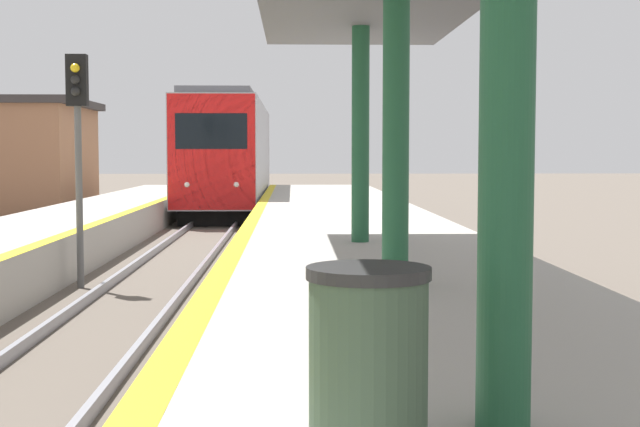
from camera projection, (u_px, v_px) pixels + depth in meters
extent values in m
cube|color=black|center=(230.00, 205.00, 36.17)|extent=(2.40, 14.43, 0.55)
cube|color=#99999E|center=(229.00, 152.00, 36.02)|extent=(2.83, 16.04, 3.74)
cube|color=red|center=(212.00, 152.00, 28.10)|extent=(2.77, 0.16, 3.67)
cube|color=black|center=(211.00, 131.00, 28.00)|extent=(2.26, 0.06, 1.12)
cube|color=#59595E|center=(229.00, 103.00, 35.88)|extent=(2.40, 15.23, 0.24)
sphere|color=white|center=(187.00, 185.00, 28.09)|extent=(0.18, 0.18, 0.18)
sphere|color=white|center=(236.00, 185.00, 28.14)|extent=(0.18, 0.18, 0.18)
cylinder|color=#595959|center=(79.00, 198.00, 15.72)|extent=(0.12, 0.12, 3.22)
cube|color=black|center=(77.00, 80.00, 15.58)|extent=(0.36, 0.20, 0.90)
sphere|color=yellow|center=(75.00, 68.00, 15.43)|extent=(0.16, 0.16, 0.16)
sphere|color=black|center=(75.00, 80.00, 15.45)|extent=(0.16, 0.16, 0.16)
sphere|color=black|center=(75.00, 91.00, 15.46)|extent=(0.16, 0.16, 0.16)
cylinder|color=#1E5133|center=(507.00, 97.00, 4.75)|extent=(0.30, 0.30, 3.62)
cylinder|color=#1E5133|center=(396.00, 126.00, 9.86)|extent=(0.30, 0.30, 3.62)
cylinder|color=#1E5133|center=(360.00, 135.00, 14.97)|extent=(0.30, 0.30, 3.62)
cylinder|color=#384C38|center=(368.00, 371.00, 4.33)|extent=(0.58, 0.58, 0.90)
cylinder|color=#262626|center=(369.00, 273.00, 4.30)|extent=(0.61, 0.61, 0.06)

